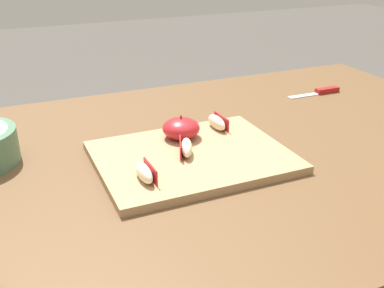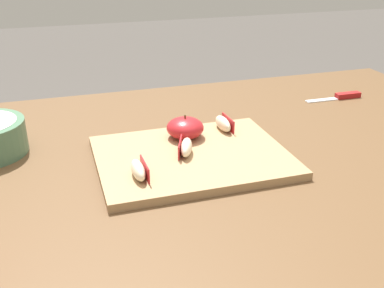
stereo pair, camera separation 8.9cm
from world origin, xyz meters
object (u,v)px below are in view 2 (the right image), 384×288
object	(u,v)px
cutting_board	(192,157)
paring_knife	(343,96)
apple_wedge_left	(139,170)
apple_wedge_near_knife	(186,147)
apple_half_skin_up	(185,128)
apple_wedge_right	(223,124)

from	to	relation	value
cutting_board	paring_knife	bearing A→B (deg)	25.26
apple_wedge_left	apple_wedge_near_knife	bearing A→B (deg)	31.86
apple_half_skin_up	apple_wedge_right	xyz separation A→B (m)	(0.09, 0.01, -0.01)
apple_wedge_near_knife	apple_half_skin_up	bearing A→B (deg)	74.24
apple_wedge_right	apple_wedge_near_knife	bearing A→B (deg)	-140.80
apple_half_skin_up	apple_wedge_left	size ratio (longest dim) A/B	1.17
cutting_board	apple_half_skin_up	bearing A→B (deg)	83.05
apple_wedge_near_knife	apple_wedge_left	distance (m)	0.12
cutting_board	apple_half_skin_up	xyz separation A→B (m)	(0.01, 0.08, 0.03)
apple_wedge_near_knife	apple_wedge_left	xyz separation A→B (m)	(-0.11, -0.07, 0.00)
apple_wedge_near_knife	apple_wedge_left	bearing A→B (deg)	-148.14
cutting_board	apple_wedge_near_knife	world-z (taller)	apple_wedge_near_knife
apple_half_skin_up	apple_wedge_right	distance (m)	0.09
apple_half_skin_up	paring_knife	distance (m)	0.52
cutting_board	apple_wedge_near_knife	xyz separation A→B (m)	(-0.01, 0.00, 0.02)
paring_knife	cutting_board	bearing A→B (deg)	-154.74
apple_half_skin_up	apple_wedge_right	bearing A→B (deg)	8.70
cutting_board	apple_wedge_left	distance (m)	0.14
apple_half_skin_up	apple_wedge_near_knife	world-z (taller)	apple_half_skin_up
apple_wedge_right	paring_knife	xyz separation A→B (m)	(0.40, 0.14, -0.02)
cutting_board	apple_wedge_right	xyz separation A→B (m)	(0.10, 0.09, 0.02)
apple_wedge_left	paring_knife	xyz separation A→B (m)	(0.62, 0.30, -0.02)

